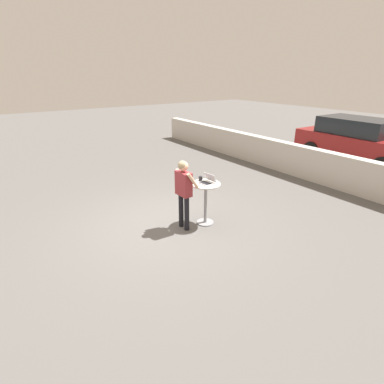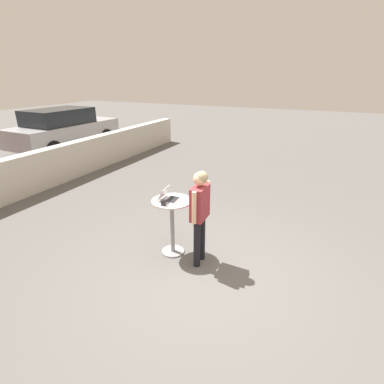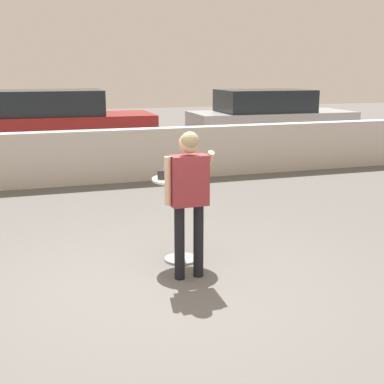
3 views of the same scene
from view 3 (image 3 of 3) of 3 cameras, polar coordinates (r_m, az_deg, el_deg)
name	(u,v)px [view 3 (image 3 of 3)]	position (r m, az deg, el deg)	size (l,w,h in m)	color
ground_plane	(167,290)	(5.57, -2.69, -10.37)	(50.00, 50.00, 0.00)	#5B5956
pavement_kerb	(90,157)	(10.66, -10.87, 3.68)	(17.14, 0.35, 1.04)	beige
cafe_table	(181,205)	(6.18, -1.18, -1.44)	(0.66, 0.66, 0.99)	gray
laptop	(179,173)	(6.14, -1.36, 2.00)	(0.34, 0.34, 0.21)	#B7BABF
coffee_mug	(161,175)	(6.06, -3.31, 1.85)	(0.12, 0.09, 0.10)	#232328
standing_person	(189,188)	(5.58, -0.34, 0.47)	(0.54, 0.36, 1.59)	black
parked_car_near_street	(269,119)	(15.22, 8.25, 7.73)	(4.57, 2.09, 1.64)	#9E9EA3
parked_car_further_down	(58,124)	(13.71, -14.05, 7.04)	(4.60, 2.12, 1.70)	maroon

